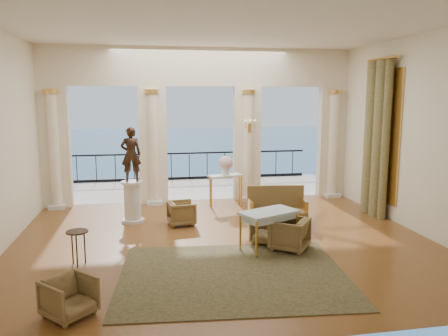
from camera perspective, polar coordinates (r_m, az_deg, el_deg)
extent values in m
plane|color=#4F2714|center=(9.58, -0.02, -9.62)|extent=(9.00, 9.00, 0.00)
plane|color=white|center=(5.25, 7.76, -0.18)|extent=(9.00, 0.00, 9.00)
plane|color=white|center=(10.85, 24.15, 3.96)|extent=(0.00, 8.00, 8.00)
plane|color=white|center=(9.17, -0.02, 18.04)|extent=(9.00, 9.00, 0.00)
cube|color=beige|center=(12.90, -3.13, 13.04)|extent=(9.00, 0.30, 1.10)
cube|color=beige|center=(13.09, -21.17, 2.51)|extent=(0.80, 0.30, 3.40)
cylinder|color=beige|center=(12.92, -21.29, 1.97)|extent=(0.28, 0.28, 3.20)
cylinder|color=gold|center=(12.84, -21.73, 9.29)|extent=(0.40, 0.40, 0.12)
cube|color=silver|center=(13.19, -20.90, -4.67)|extent=(0.45, 0.45, 0.12)
cube|color=beige|center=(12.85, -9.26, 2.90)|extent=(0.80, 0.30, 3.40)
cylinder|color=beige|center=(12.68, -9.23, 2.36)|extent=(0.28, 0.28, 3.20)
cylinder|color=gold|center=(12.59, -9.43, 9.83)|extent=(0.40, 0.40, 0.12)
cube|color=silver|center=(12.96, -9.05, -4.42)|extent=(0.45, 0.45, 0.12)
cube|color=beige|center=(13.20, 3.01, 3.17)|extent=(0.80, 0.30, 3.40)
cylinder|color=beige|center=(13.03, 3.18, 2.65)|extent=(0.28, 0.28, 3.20)
cylinder|color=gold|center=(12.95, 3.25, 9.92)|extent=(0.40, 0.40, 0.12)
cube|color=silver|center=(13.30, 3.12, -3.95)|extent=(0.45, 0.45, 0.12)
cube|color=beige|center=(14.06, 13.80, 3.29)|extent=(0.80, 0.30, 3.40)
cylinder|color=beige|center=(13.91, 14.08, 2.80)|extent=(0.28, 0.28, 3.20)
cylinder|color=gold|center=(13.82, 14.36, 9.61)|extent=(0.40, 0.40, 0.12)
cube|color=silver|center=(14.16, 13.84, -3.40)|extent=(0.45, 0.45, 0.12)
cube|color=#A49787|center=(15.14, -3.92, -2.75)|extent=(10.00, 3.60, 0.10)
cube|color=black|center=(16.53, -4.57, 1.96)|extent=(9.00, 0.06, 0.06)
cube|color=black|center=(16.68, -4.53, -1.28)|extent=(9.00, 0.06, 0.10)
cylinder|color=black|center=(16.61, -4.55, 0.24)|extent=(0.03, 0.03, 1.00)
cylinder|color=black|center=(16.71, -18.68, -0.16)|extent=(0.03, 0.03, 1.00)
cylinder|color=black|center=(17.49, 8.94, 0.62)|extent=(0.03, 0.03, 1.00)
cylinder|color=#4C3823|center=(15.97, 2.86, 5.68)|extent=(0.20, 0.20, 4.20)
plane|color=#285886|center=(69.54, -8.83, 1.67)|extent=(160.00, 160.00, 0.00)
cylinder|color=brown|center=(11.64, 20.35, 3.27)|extent=(0.26, 0.26, 4.00)
cylinder|color=brown|center=(12.01, 19.10, 3.51)|extent=(0.32, 0.32, 4.00)
cylinder|color=brown|center=(12.42, 18.25, 3.73)|extent=(0.26, 0.26, 4.00)
cylinder|color=gold|center=(12.04, 20.02, 13.25)|extent=(0.08, 1.40, 0.08)
cube|color=gold|center=(12.11, 20.00, 3.97)|extent=(0.04, 1.60, 3.40)
cube|color=gold|center=(12.84, 3.35, 5.24)|extent=(0.10, 0.04, 0.25)
cylinder|color=gold|center=(12.72, 2.83, 5.66)|extent=(0.02, 0.02, 0.22)
cylinder|color=gold|center=(12.76, 3.44, 5.66)|extent=(0.02, 0.02, 0.22)
cylinder|color=gold|center=(12.79, 4.05, 5.67)|extent=(0.02, 0.02, 0.22)
cube|color=#2E3519|center=(7.90, 1.21, -13.78)|extent=(4.22, 3.42, 0.02)
imported|color=#3F2F18|center=(6.82, -19.59, -15.40)|extent=(0.85, 0.84, 0.64)
imported|color=#3F2F18|center=(9.45, 5.93, -7.74)|extent=(0.91, 0.89, 0.69)
imported|color=#3F2F18|center=(9.11, 8.53, -8.31)|extent=(0.95, 0.96, 0.73)
imported|color=#3F2F18|center=(10.77, -5.55, -5.73)|extent=(0.66, 0.69, 0.64)
cube|color=#3F2F18|center=(10.77, 6.95, -5.80)|extent=(1.47, 0.75, 0.10)
cube|color=#3F2F18|center=(10.94, 6.74, -3.75)|extent=(1.41, 0.26, 0.57)
cube|color=gold|center=(10.62, 3.46, -4.91)|extent=(0.15, 0.58, 0.27)
cube|color=gold|center=(10.85, 10.40, -4.74)|extent=(0.15, 0.58, 0.27)
cylinder|color=gold|center=(10.51, 3.87, -7.17)|extent=(0.05, 0.05, 0.26)
cylinder|color=gold|center=(10.72, 10.36, -6.97)|extent=(0.05, 0.05, 0.26)
cylinder|color=gold|center=(10.95, 3.58, -6.49)|extent=(0.05, 0.05, 0.26)
cylinder|color=gold|center=(11.15, 9.81, -6.32)|extent=(0.05, 0.05, 0.26)
cube|color=#9DB6C1|center=(8.99, 5.90, -5.79)|extent=(1.32, 1.06, 0.05)
cylinder|color=gold|center=(8.59, 4.28, -9.28)|extent=(0.05, 0.05, 0.75)
cylinder|color=gold|center=(9.26, 9.45, -8.00)|extent=(0.05, 0.05, 0.75)
cylinder|color=gold|center=(8.99, 2.15, -8.41)|extent=(0.05, 0.05, 0.75)
cylinder|color=gold|center=(9.63, 7.25, -7.26)|extent=(0.05, 0.05, 0.75)
cylinder|color=silver|center=(11.26, -11.77, -6.72)|extent=(0.57, 0.57, 0.08)
cylinder|color=silver|center=(11.13, -11.86, -4.33)|extent=(0.42, 0.42, 0.91)
cylinder|color=silver|center=(11.03, -11.94, -1.84)|extent=(0.53, 0.53, 0.06)
imported|color=#311F15|center=(10.92, -12.06, 1.76)|extent=(0.51, 0.35, 1.34)
cube|color=silver|center=(12.37, 0.21, -1.02)|extent=(1.03, 0.62, 0.05)
cylinder|color=gold|center=(12.17, -1.33, -3.40)|extent=(0.05, 0.05, 0.86)
cylinder|color=gold|center=(12.54, 2.25, -3.02)|extent=(0.05, 0.05, 0.86)
cylinder|color=gold|center=(12.41, -1.84, -3.15)|extent=(0.05, 0.05, 0.86)
cylinder|color=gold|center=(12.77, 1.68, -2.79)|extent=(0.05, 0.05, 0.86)
cylinder|color=silver|center=(12.35, 0.21, -0.32)|extent=(0.20, 0.20, 0.25)
sphere|color=#D2969A|center=(12.31, 0.21, 0.64)|extent=(0.41, 0.41, 0.41)
cylinder|color=black|center=(8.58, -18.65, -7.89)|extent=(0.40, 0.40, 0.03)
cylinder|color=black|center=(8.72, -17.73, -9.83)|extent=(0.03, 0.03, 0.63)
cylinder|color=black|center=(8.76, -19.19, -9.82)|extent=(0.03, 0.03, 0.63)
cylinder|color=black|center=(8.56, -18.67, -10.24)|extent=(0.03, 0.03, 0.63)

